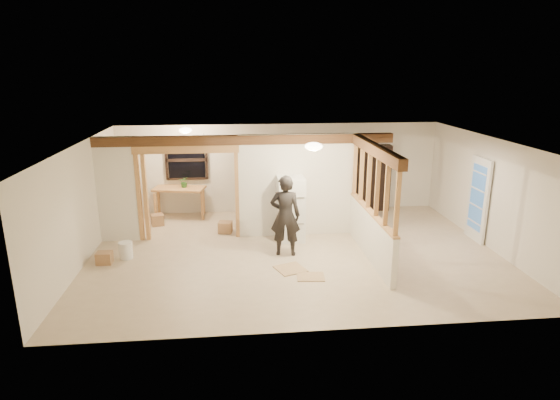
{
  "coord_description": "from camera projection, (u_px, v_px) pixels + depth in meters",
  "views": [
    {
      "loc": [
        -1.31,
        -9.7,
        4.02
      ],
      "look_at": [
        -0.29,
        0.4,
        1.12
      ],
      "focal_mm": 30.0,
      "sensor_mm": 36.0,
      "label": 1
    }
  ],
  "objects": [
    {
      "name": "floor_panel_near",
      "position": [
        290.0,
        269.0,
        9.63
      ],
      "size": [
        0.71,
        0.71,
        0.02
      ],
      "primitive_type": "cube",
      "rotation": [
        0.0,
        0.0,
        0.36
      ],
      "color": "tan",
      "rests_on": "floor"
    },
    {
      "name": "hanging_bulb",
      "position": [
        204.0,
        146.0,
        11.25
      ],
      "size": [
        0.07,
        0.07,
        0.07
      ],
      "primitive_type": "ellipsoid",
      "color": "#FFD88C",
      "rests_on": "ceiling"
    },
    {
      "name": "partition_left_stub",
      "position": [
        117.0,
        190.0,
        10.92
      ],
      "size": [
        0.9,
        0.12,
        2.5
      ],
      "primitive_type": "cube",
      "color": "silver",
      "rests_on": "floor"
    },
    {
      "name": "wall_back",
      "position": [
        280.0,
        168.0,
        13.27
      ],
      "size": [
        9.0,
        0.01,
        2.5
      ],
      "primitive_type": "cube",
      "color": "beige",
      "rests_on": "floor"
    },
    {
      "name": "box_util_b",
      "position": [
        158.0,
        220.0,
        12.3
      ],
      "size": [
        0.38,
        0.38,
        0.29
      ],
      "primitive_type": "cube",
      "rotation": [
        0.0,
        0.0,
        0.27
      ],
      "color": "#9C724B",
      "rests_on": "floor"
    },
    {
      "name": "floor_panel_far",
      "position": [
        311.0,
        277.0,
        9.27
      ],
      "size": [
        0.58,
        0.48,
        0.02
      ],
      "primitive_type": "cube",
      "rotation": [
        0.0,
        0.0,
        -0.09
      ],
      "color": "tan",
      "rests_on": "floor"
    },
    {
      "name": "wall_front",
      "position": [
        323.0,
        257.0,
        7.05
      ],
      "size": [
        9.0,
        0.01,
        2.5
      ],
      "primitive_type": "cube",
      "color": "beige",
      "rests_on": "floor"
    },
    {
      "name": "wall_left",
      "position": [
        81.0,
        205.0,
        9.73
      ],
      "size": [
        0.01,
        6.5,
        2.5
      ],
      "primitive_type": "cube",
      "color": "beige",
      "rests_on": "floor"
    },
    {
      "name": "potted_plant",
      "position": [
        184.0,
        182.0,
        12.72
      ],
      "size": [
        0.31,
        0.27,
        0.31
      ],
      "primitive_type": "imported",
      "rotation": [
        0.0,
        0.0,
        -0.14
      ],
      "color": "#28521E",
      "rests_on": "work_table"
    },
    {
      "name": "partition_center",
      "position": [
        297.0,
        185.0,
        11.33
      ],
      "size": [
        2.8,
        0.12,
        2.5
      ],
      "primitive_type": "cube",
      "color": "silver",
      "rests_on": "floor"
    },
    {
      "name": "window_back",
      "position": [
        186.0,
        160.0,
        12.86
      ],
      "size": [
        1.12,
        0.1,
        1.1
      ],
      "primitive_type": "cube",
      "color": "black",
      "rests_on": "wall_back"
    },
    {
      "name": "work_table",
      "position": [
        180.0,
        202.0,
        12.85
      ],
      "size": [
        1.47,
        0.94,
        0.85
      ],
      "primitive_type": "cube",
      "rotation": [
        0.0,
        0.0,
        -0.21
      ],
      "color": "tan",
      "rests_on": "floor"
    },
    {
      "name": "floor",
      "position": [
        295.0,
        253.0,
        10.51
      ],
      "size": [
        9.0,
        6.5,
        0.01
      ],
      "primitive_type": "cube",
      "color": "#C7B194",
      "rests_on": "ground"
    },
    {
      "name": "stud_partition",
      "position": [
        373.0,
        183.0,
        9.82
      ],
      "size": [
        0.14,
        3.2,
        1.32
      ],
      "primitive_type": "cube",
      "color": "tan",
      "rests_on": "pony_wall"
    },
    {
      "name": "ceiling",
      "position": [
        296.0,
        142.0,
        9.82
      ],
      "size": [
        9.0,
        6.5,
        0.01
      ],
      "primitive_type": "cube",
      "color": "white"
    },
    {
      "name": "header_beam_right",
      "position": [
        375.0,
        149.0,
        9.62
      ],
      "size": [
        0.18,
        3.3,
        0.22
      ],
      "primitive_type": "cube",
      "color": "brown",
      "rests_on": "ceiling"
    },
    {
      "name": "ceiling_dome_util",
      "position": [
        185.0,
        130.0,
        11.78
      ],
      "size": [
        0.32,
        0.32,
        0.14
      ],
      "primitive_type": "ellipsoid",
      "color": "#FFEABF",
      "rests_on": "ceiling"
    },
    {
      "name": "box_front",
      "position": [
        104.0,
        258.0,
        9.88
      ],
      "size": [
        0.32,
        0.27,
        0.26
      ],
      "primitive_type": "cube",
      "rotation": [
        0.0,
        0.0,
        -0.03
      ],
      "color": "#9C724B",
      "rests_on": "floor"
    },
    {
      "name": "french_door",
      "position": [
        478.0,
        200.0,
        11.04
      ],
      "size": [
        0.12,
        0.86,
        2.0
      ],
      "primitive_type": "cube",
      "color": "white",
      "rests_on": "floor"
    },
    {
      "name": "ceiling_dome_main",
      "position": [
        314.0,
        146.0,
        9.38
      ],
      "size": [
        0.36,
        0.36,
        0.16
      ],
      "primitive_type": "ellipsoid",
      "color": "#FFEABF",
      "rests_on": "ceiling"
    },
    {
      "name": "box_util_a",
      "position": [
        225.0,
        227.0,
        11.74
      ],
      "size": [
        0.38,
        0.34,
        0.28
      ],
      "primitive_type": "cube",
      "rotation": [
        0.0,
        0.0,
        -0.19
      ],
      "color": "#9C724B",
      "rests_on": "floor"
    },
    {
      "name": "bookshelf",
      "position": [
        373.0,
        178.0,
        13.39
      ],
      "size": [
        0.95,
        0.32,
        1.9
      ],
      "primitive_type": "cube",
      "color": "black",
      "rests_on": "floor"
    },
    {
      "name": "woman",
      "position": [
        285.0,
        216.0,
        10.16
      ],
      "size": [
        0.72,
        0.53,
        1.81
      ],
      "primitive_type": "imported",
      "rotation": [
        0.0,
        0.0,
        2.98
      ],
      "color": "black",
      "rests_on": "floor"
    },
    {
      "name": "pony_wall",
      "position": [
        370.0,
        235.0,
        10.14
      ],
      "size": [
        0.12,
        3.2,
        1.0
      ],
      "primitive_type": "cube",
      "color": "silver",
      "rests_on": "floor"
    },
    {
      "name": "doorway_frame",
      "position": [
        188.0,
        194.0,
        11.12
      ],
      "size": [
        2.46,
        0.14,
        2.2
      ],
      "primitive_type": "cube",
      "color": "tan",
      "rests_on": "floor"
    },
    {
      "name": "header_beam_back",
      "position": [
        246.0,
        140.0,
        10.9
      ],
      "size": [
        7.0,
        0.18,
        0.22
      ],
      "primitive_type": "cube",
      "color": "brown",
      "rests_on": "ceiling"
    },
    {
      "name": "bucket",
      "position": [
        126.0,
        250.0,
        10.14
      ],
      "size": [
        0.3,
        0.3,
        0.37
      ],
      "primitive_type": "cylinder",
      "rotation": [
        0.0,
        0.0,
        -0.03
      ],
      "color": "silver",
      "rests_on": "floor"
    },
    {
      "name": "shop_vac",
      "position": [
        129.0,
        207.0,
        12.71
      ],
      "size": [
        0.56,
        0.56,
        0.68
      ],
      "primitive_type": "cylinder",
      "rotation": [
        0.0,
        0.0,
        -0.08
      ],
      "color": "maroon",
      "rests_on": "floor"
    },
    {
      "name": "wall_right",
      "position": [
        492.0,
        194.0,
        10.6
      ],
      "size": [
        0.01,
        6.5,
        2.5
      ],
      "primitive_type": "cube",
      "color": "beige",
      "rests_on": "floor"
    },
    {
      "name": "refrigerator",
      "position": [
        291.0,
        209.0,
        11.09
      ],
      "size": [
        0.63,
        0.62,
        1.54
      ],
      "primitive_type": "cube",
      "color": "white",
      "rests_on": "floor"
    }
  ]
}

